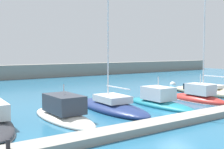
{
  "coord_description": "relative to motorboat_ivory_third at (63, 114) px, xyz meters",
  "views": [
    {
      "loc": [
        -17.03,
        -15.03,
        4.91
      ],
      "look_at": [
        -3.77,
        3.15,
        3.21
      ],
      "focal_mm": 47.64,
      "sensor_mm": 36.0,
      "label": 1
    }
  ],
  "objects": [
    {
      "name": "breakwater_seawall",
      "position": [
        7.32,
        34.49,
        0.86
      ],
      "size": [
        108.0,
        2.18,
        2.57
      ],
      "primitive_type": "cube",
      "color": "gray",
      "rests_on": "ground_plane"
    },
    {
      "name": "motorboat_teal_fifth",
      "position": [
        9.56,
        -0.22,
        0.02
      ],
      "size": [
        2.71,
        8.15,
        2.99
      ],
      "rotation": [
        0.0,
        0.0,
        1.53
      ],
      "color": "#19707F",
      "rests_on": "ground_plane"
    },
    {
      "name": "motorboat_ivory_third",
      "position": [
        0.0,
        0.0,
        0.0
      ],
      "size": [
        2.7,
        8.31,
        2.99
      ],
      "rotation": [
        0.0,
        0.0,
        1.55
      ],
      "color": "silver",
      "rests_on": "ground_plane"
    },
    {
      "name": "sailboat_sand_seventh",
      "position": [
        19.23,
        1.41,
        0.01
      ],
      "size": [
        2.73,
        10.38,
        22.59
      ],
      "rotation": [
        0.0,
        0.0,
        1.55
      ],
      "color": "beige",
      "rests_on": "ground_plane"
    },
    {
      "name": "dock_pier",
      "position": [
        7.32,
        -5.79,
        -0.19
      ],
      "size": [
        40.01,
        1.65,
        0.47
      ],
      "primitive_type": "cube",
      "color": "gray",
      "rests_on": "ground_plane"
    },
    {
      "name": "mooring_buoy_white",
      "position": [
        24.08,
        11.31,
        -0.42
      ],
      "size": [
        0.89,
        0.89,
        0.89
      ],
      "primitive_type": "sphere",
      "color": "white",
      "rests_on": "ground_plane"
    },
    {
      "name": "sailboat_navy_fourth",
      "position": [
        4.86,
        0.65,
        -0.05
      ],
      "size": [
        3.67,
        9.76,
        19.9
      ],
      "rotation": [
        0.0,
        0.0,
        1.51
      ],
      "color": "navy",
      "rests_on": "ground_plane"
    },
    {
      "name": "dock_bollard",
      "position": [
        -5.72,
        -5.79,
        0.27
      ],
      "size": [
        0.2,
        0.2,
        0.44
      ],
      "primitive_type": "cylinder",
      "color": "black",
      "rests_on": "dock_pier"
    },
    {
      "name": "motorboat_red_sixth",
      "position": [
        14.54,
        -0.72,
        -0.0
      ],
      "size": [
        2.32,
        6.56,
        3.11
      ],
      "rotation": [
        0.0,
        0.0,
        1.54
      ],
      "color": "#B72D28",
      "rests_on": "ground_plane"
    },
    {
      "name": "ground_plane",
      "position": [
        7.32,
        -4.34,
        -0.42
      ],
      "size": [
        120.0,
        120.0,
        0.0
      ],
      "primitive_type": "plane",
      "color": "#236084"
    }
  ]
}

